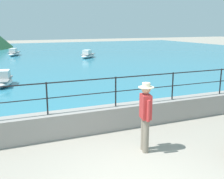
{
  "coord_description": "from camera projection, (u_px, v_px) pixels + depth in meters",
  "views": [
    {
      "loc": [
        -2.32,
        -4.28,
        3.08
      ],
      "look_at": [
        1.12,
        3.7,
        1.1
      ],
      "focal_mm": 45.05,
      "sensor_mm": 36.0,
      "label": 1
    }
  ],
  "objects": [
    {
      "name": "railing",
      "position": [
        83.0,
        89.0,
        7.98
      ],
      "size": [
        18.44,
        0.04,
        0.9
      ],
      "color": "black",
      "rests_on": "promenade_wall"
    },
    {
      "name": "person_walking",
      "position": [
        145.0,
        114.0,
        6.86
      ],
      "size": [
        0.38,
        0.56,
        1.75
      ],
      "color": "slate",
      "rests_on": "ground"
    },
    {
      "name": "boat_4",
      "position": [
        3.0,
        80.0,
        14.49
      ],
      "size": [
        1.35,
        2.44,
        0.76
      ],
      "color": "white",
      "rests_on": "lake_water"
    },
    {
      "name": "boat_2",
      "position": [
        14.0,
        53.0,
        28.99
      ],
      "size": [
        1.69,
        2.47,
        0.76
      ],
      "color": "white",
      "rests_on": "lake_water"
    },
    {
      "name": "promenade_wall",
      "position": [
        84.0,
        121.0,
        8.2
      ],
      "size": [
        20.0,
        0.56,
        0.7
      ],
      "primitive_type": "cube",
      "color": "gray",
      "rests_on": "ground"
    },
    {
      "name": "lake_water",
      "position": [
        16.0,
        56.0,
        28.55
      ],
      "size": [
        64.0,
        44.32,
        0.06
      ],
      "primitive_type": "cube",
      "color": "teal",
      "rests_on": "ground"
    },
    {
      "name": "boat_1",
      "position": [
        88.0,
        55.0,
        27.09
      ],
      "size": [
        2.21,
        2.31,
        0.76
      ],
      "color": "white",
      "rests_on": "lake_water"
    }
  ]
}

